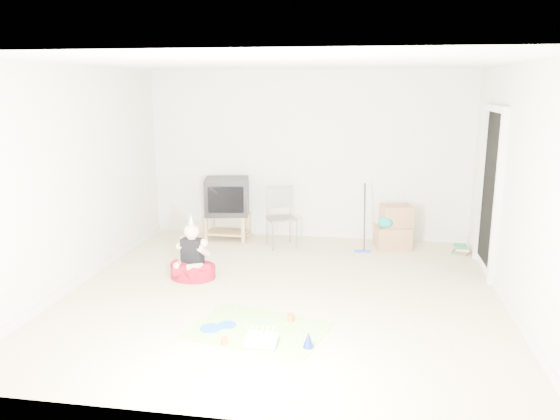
# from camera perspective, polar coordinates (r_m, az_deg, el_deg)

# --- Properties ---
(ground) EXTENTS (5.00, 5.00, 0.00)m
(ground) POSITION_cam_1_polar(r_m,az_deg,el_deg) (6.45, 0.31, -8.65)
(ground) COLOR beige
(ground) RESTS_ON ground
(doorway_recess) EXTENTS (0.02, 0.90, 2.05)m
(doorway_recess) POSITION_cam_1_polar(r_m,az_deg,el_deg) (7.41, 21.16, 1.60)
(doorway_recess) COLOR black
(doorway_recess) RESTS_ON ground
(tv_stand) EXTENTS (0.66, 0.42, 0.41)m
(tv_stand) POSITION_cam_1_polar(r_m,az_deg,el_deg) (8.56, -5.49, -1.49)
(tv_stand) COLOR #A07B48
(tv_stand) RESTS_ON ground
(crt_tv) EXTENTS (0.74, 0.65, 0.56)m
(crt_tv) POSITION_cam_1_polar(r_m,az_deg,el_deg) (8.46, -5.56, 1.43)
(crt_tv) COLOR black
(crt_tv) RESTS_ON tv_stand
(folding_chair) EXTENTS (0.53, 0.52, 0.89)m
(folding_chair) POSITION_cam_1_polar(r_m,az_deg,el_deg) (8.08, 0.18, -0.90)
(folding_chair) COLOR gray
(folding_chair) RESTS_ON ground
(cardboard_boxes) EXTENTS (0.58, 0.50, 0.64)m
(cardboard_boxes) POSITION_cam_1_polar(r_m,az_deg,el_deg) (8.26, 11.78, -1.81)
(cardboard_boxes) COLOR #AA7852
(cardboard_boxes) RESTS_ON ground
(floor_mop) EXTENTS (0.25, 0.33, 0.97)m
(floor_mop) POSITION_cam_1_polar(r_m,az_deg,el_deg) (7.95, 8.67, -2.59)
(floor_mop) COLOR blue
(floor_mop) RESTS_ON ground
(book_pile) EXTENTS (0.29, 0.32, 0.12)m
(book_pile) POSITION_cam_1_polar(r_m,az_deg,el_deg) (8.32, 18.46, -3.90)
(book_pile) COLOR #267346
(book_pile) RESTS_ON ground
(seated_woman) EXTENTS (0.68, 0.68, 0.83)m
(seated_woman) POSITION_cam_1_polar(r_m,az_deg,el_deg) (6.96, -9.10, -5.56)
(seated_woman) COLOR maroon
(seated_woman) RESTS_ON ground
(party_mat) EXTENTS (1.49, 1.23, 0.01)m
(party_mat) POSITION_cam_1_polar(r_m,az_deg,el_deg) (5.54, -2.31, -12.41)
(party_mat) COLOR #FF358C
(party_mat) RESTS_ON ground
(birthday_cake) EXTENTS (0.29, 0.24, 0.14)m
(birthday_cake) POSITION_cam_1_polar(r_m,az_deg,el_deg) (5.24, -1.91, -13.51)
(birthday_cake) COLOR white
(birthday_cake) RESTS_ON party_mat
(blue_plate_near) EXTENTS (0.21, 0.21, 0.01)m
(blue_plate_near) POSITION_cam_1_polar(r_m,az_deg,el_deg) (5.64, -5.57, -11.86)
(blue_plate_near) COLOR blue
(blue_plate_near) RESTS_ON party_mat
(blue_plate_far) EXTENTS (0.24, 0.24, 0.01)m
(blue_plate_far) POSITION_cam_1_polar(r_m,az_deg,el_deg) (5.59, -7.25, -12.16)
(blue_plate_far) COLOR blue
(blue_plate_far) RESTS_ON party_mat
(orange_cup_near) EXTENTS (0.09, 0.09, 0.08)m
(orange_cup_near) POSITION_cam_1_polar(r_m,az_deg,el_deg) (5.70, 1.11, -11.17)
(orange_cup_near) COLOR #D65C17
(orange_cup_near) RESTS_ON party_mat
(orange_cup_far) EXTENTS (0.07, 0.07, 0.07)m
(orange_cup_far) POSITION_cam_1_polar(r_m,az_deg,el_deg) (5.26, -5.83, -13.45)
(orange_cup_far) COLOR #D65C17
(orange_cup_far) RESTS_ON party_mat
(blue_party_hat) EXTENTS (0.14, 0.14, 0.15)m
(blue_party_hat) POSITION_cam_1_polar(r_m,az_deg,el_deg) (5.17, 2.98, -13.36)
(blue_party_hat) COLOR #182CAA
(blue_party_hat) RESTS_ON party_mat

